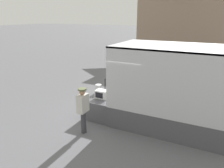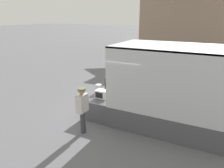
{
  "view_description": "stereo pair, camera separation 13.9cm",
  "coord_description": "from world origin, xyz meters",
  "px_view_note": "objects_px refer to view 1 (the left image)",
  "views": [
    {
      "loc": [
        3.46,
        -7.65,
        3.97
      ],
      "look_at": [
        -0.28,
        -0.2,
        1.34
      ],
      "focal_mm": 35.0,
      "sensor_mm": 36.0,
      "label": 1
    },
    {
      "loc": [
        3.59,
        -7.58,
        3.97
      ],
      "look_at": [
        -0.28,
        -0.2,
        1.34
      ],
      "focal_mm": 35.0,
      "sensor_mm": 36.0,
      "label": 2
    }
  ],
  "objects_px": {
    "portable_generator": "(114,87)",
    "worker_person": "(83,106)",
    "box_truck": "(223,110)",
    "orange_bucket": "(99,89)",
    "microwave": "(102,94)"
  },
  "relations": [
    {
      "from": "box_truck",
      "to": "orange_bucket",
      "type": "xyz_separation_m",
      "value": [
        -4.75,
        -0.06,
        0.03
      ]
    },
    {
      "from": "microwave",
      "to": "worker_person",
      "type": "height_order",
      "value": "worker_person"
    },
    {
      "from": "box_truck",
      "to": "microwave",
      "type": "relative_size",
      "value": 12.23
    },
    {
      "from": "microwave",
      "to": "portable_generator",
      "type": "relative_size",
      "value": 0.84
    },
    {
      "from": "portable_generator",
      "to": "worker_person",
      "type": "bearing_deg",
      "value": -89.81
    },
    {
      "from": "microwave",
      "to": "portable_generator",
      "type": "bearing_deg",
      "value": 86.63
    },
    {
      "from": "microwave",
      "to": "portable_generator",
      "type": "height_order",
      "value": "portable_generator"
    },
    {
      "from": "box_truck",
      "to": "worker_person",
      "type": "bearing_deg",
      "value": -155.37
    },
    {
      "from": "box_truck",
      "to": "microwave",
      "type": "distance_m",
      "value": 4.36
    },
    {
      "from": "portable_generator",
      "to": "orange_bucket",
      "type": "relative_size",
      "value": 1.61
    },
    {
      "from": "portable_generator",
      "to": "worker_person",
      "type": "xyz_separation_m",
      "value": [
        0.01,
        -2.38,
        -0.01
      ]
    },
    {
      "from": "portable_generator",
      "to": "orange_bucket",
      "type": "distance_m",
      "value": 0.67
    },
    {
      "from": "orange_bucket",
      "to": "worker_person",
      "type": "bearing_deg",
      "value": -75.7
    },
    {
      "from": "portable_generator",
      "to": "microwave",
      "type": "bearing_deg",
      "value": -93.37
    },
    {
      "from": "box_truck",
      "to": "microwave",
      "type": "bearing_deg",
      "value": -173.63
    }
  ]
}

